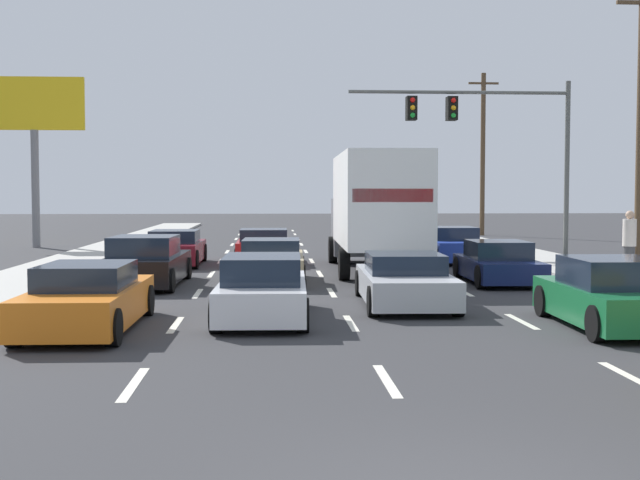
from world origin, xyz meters
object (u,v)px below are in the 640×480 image
at_px(car_maroon, 175,249).
at_px(roadside_billboard, 34,124).
at_px(car_navy, 498,264).
at_px(car_red, 264,247).
at_px(car_white, 263,290).
at_px(box_truck, 375,206).
at_px(utility_pole_far, 483,152).
at_px(pedestrian_near_corner, 629,244).
at_px(traffic_signal_mast, 478,124).
at_px(car_green, 613,296).
at_px(car_blue, 453,246).
at_px(car_orange, 88,299).
at_px(car_black, 146,263).
at_px(car_tan, 271,263).
at_px(car_silver, 405,281).

bearing_deg(car_maroon, roadside_billboard, 127.08).
bearing_deg(car_navy, roadside_billboard, 136.52).
height_order(car_maroon, car_red, car_red).
bearing_deg(car_white, car_maroon, 103.85).
relative_size(box_truck, utility_pole_far, 0.97).
relative_size(car_white, pedestrian_near_corner, 2.34).
bearing_deg(traffic_signal_mast, car_green, -96.18).
height_order(box_truck, car_blue, box_truck).
bearing_deg(box_truck, car_blue, 48.48).
distance_m(traffic_signal_mast, pedestrian_near_corner, 11.10).
height_order(car_navy, utility_pole_far, utility_pole_far).
relative_size(car_green, roadside_billboard, 0.53).
xyz_separation_m(car_maroon, car_orange, (-0.06, -13.95, 0.00)).
bearing_deg(utility_pole_far, car_blue, -107.47).
distance_m(car_orange, car_navy, 12.37).
relative_size(car_navy, roadside_billboard, 0.52).
height_order(car_black, car_red, car_black).
height_order(car_green, pedestrian_near_corner, pedestrian_near_corner).
xyz_separation_m(car_maroon, car_black, (-0.06, -6.57, 0.05)).
distance_m(car_green, utility_pole_far, 34.75).
bearing_deg(car_navy, car_blue, 87.61).
bearing_deg(car_orange, car_green, -2.15).
bearing_deg(car_tan, car_red, 92.17).
bearing_deg(car_green, utility_pole_far, 79.53).
xyz_separation_m(car_tan, car_white, (-0.19, -6.81, 0.02)).
xyz_separation_m(car_tan, car_navy, (6.40, -0.37, -0.03)).
bearing_deg(car_red, car_blue, 0.78).
bearing_deg(car_navy, car_maroon, 146.60).
height_order(car_red, car_silver, car_red).
height_order(box_truck, car_silver, box_truck).
height_order(traffic_signal_mast, roadside_billboard, roadside_billboard).
relative_size(car_red, car_silver, 0.89).
bearing_deg(car_blue, pedestrian_near_corner, -63.48).
distance_m(car_maroon, car_tan, 6.94).
xyz_separation_m(car_orange, traffic_signal_mast, (11.78, 17.62, 4.74)).
xyz_separation_m(car_tan, car_green, (6.40, -8.25, 0.03)).
distance_m(car_blue, car_green, 14.91).
relative_size(car_blue, traffic_signal_mast, 0.46).
bearing_deg(pedestrian_near_corner, car_white, -148.20).
bearing_deg(roadside_billboard, car_black, -65.70).
bearing_deg(roadside_billboard, utility_pole_far, 22.23).
xyz_separation_m(car_orange, car_tan, (3.43, 7.88, 0.00)).
distance_m(car_green, roadside_billboard, 30.25).
xyz_separation_m(car_red, car_white, (0.06, -13.38, 0.02)).
bearing_deg(traffic_signal_mast, car_white, -117.31).
height_order(car_white, roadside_billboard, roadside_billboard).
xyz_separation_m(car_maroon, car_tan, (3.37, -6.07, 0.01)).
relative_size(traffic_signal_mast, pedestrian_near_corner, 4.74).
xyz_separation_m(car_white, car_silver, (3.19, 1.94, -0.05)).
relative_size(car_black, car_white, 1.05).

